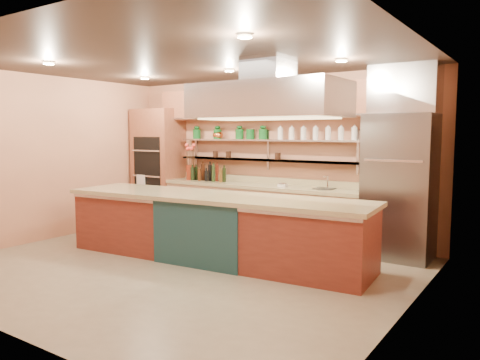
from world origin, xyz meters
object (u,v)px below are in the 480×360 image
Objects in this scene: kitchen_scale at (283,184)px; island at (214,227)px; flower_vase at (190,172)px; green_canister at (250,134)px; refrigerator at (399,187)px; copper_kettle at (218,135)px.

island is at bearing -99.77° from kitchen_scale.
green_canister is at bearing 10.23° from flower_vase.
refrigerator is 11.88× the size of green_canister.
copper_kettle reaches higher than island.
refrigerator is 11.54× the size of copper_kettle.
refrigerator reaches higher than kitchen_scale.
island is 2.44m from flower_vase.
kitchen_scale reaches higher than island.
kitchen_scale is (0.26, 1.59, 0.50)m from island.
island is (-2.18, -1.58, -0.58)m from refrigerator.
copper_kettle reaches higher than flower_vase.
refrigerator reaches higher than flower_vase.
copper_kettle is at bearing 171.09° from kitchen_scale.
refrigerator is 14.76× the size of kitchen_scale.
kitchen_scale is at bearing 179.70° from refrigerator.
island is 15.78× the size of flower_vase.
refrigerator is at bearing -4.84° from green_canister.
island is 1.69m from kitchen_scale.
flower_vase is at bearing -169.77° from green_canister.
copper_kettle is 0.72m from green_canister.
kitchen_scale is 0.80× the size of green_canister.
green_canister is (-2.72, 0.23, 0.75)m from refrigerator.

